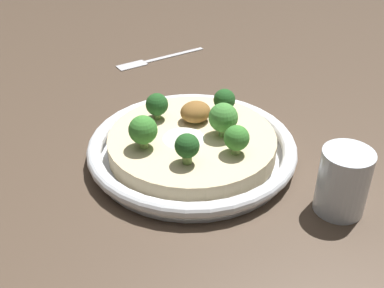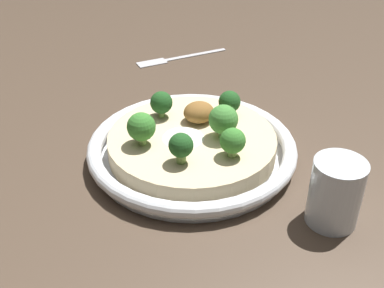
{
  "view_description": "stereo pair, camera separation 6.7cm",
  "coord_description": "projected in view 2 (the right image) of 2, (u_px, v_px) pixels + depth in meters",
  "views": [
    {
      "loc": [
        0.29,
        0.48,
        0.39
      ],
      "look_at": [
        0.0,
        0.0,
        0.02
      ],
      "focal_mm": 45.0,
      "sensor_mm": 36.0,
      "label": 1
    },
    {
      "loc": [
        0.23,
        0.51,
        0.39
      ],
      "look_at": [
        0.0,
        0.0,
        0.02
      ],
      "focal_mm": 45.0,
      "sensor_mm": 36.0,
      "label": 2
    }
  ],
  "objects": [
    {
      "name": "ground_plane",
      "position": [
        192.0,
        158.0,
        0.68
      ],
      "size": [
        6.0,
        6.0,
        0.0
      ],
      "primitive_type": "plane",
      "color": "#47382B"
    },
    {
      "name": "risotto_bowl",
      "position": [
        192.0,
        147.0,
        0.67
      ],
      "size": [
        0.29,
        0.29,
        0.04
      ],
      "color": "silver",
      "rests_on": "ground_plane"
    },
    {
      "name": "cheese_sprinkle",
      "position": [
        184.0,
        134.0,
        0.65
      ],
      "size": [
        0.06,
        0.06,
        0.02
      ],
      "color": "white",
      "rests_on": "risotto_bowl"
    },
    {
      "name": "crispy_onion_garnish",
      "position": [
        199.0,
        112.0,
        0.68
      ],
      "size": [
        0.04,
        0.04,
        0.03
      ],
      "color": "brown",
      "rests_on": "risotto_bowl"
    },
    {
      "name": "broccoli_back_right",
      "position": [
        181.0,
        146.0,
        0.59
      ],
      "size": [
        0.03,
        0.03,
        0.04
      ],
      "color": "#759E4C",
      "rests_on": "risotto_bowl"
    },
    {
      "name": "broccoli_front_right",
      "position": [
        161.0,
        103.0,
        0.69
      ],
      "size": [
        0.03,
        0.03,
        0.04
      ],
      "color": "#759E4C",
      "rests_on": "risotto_bowl"
    },
    {
      "name": "broccoli_back_left",
      "position": [
        223.0,
        120.0,
        0.64
      ],
      "size": [
        0.04,
        0.04,
        0.05
      ],
      "color": "#668E47",
      "rests_on": "risotto_bowl"
    },
    {
      "name": "broccoli_back",
      "position": [
        233.0,
        141.0,
        0.61
      ],
      "size": [
        0.03,
        0.03,
        0.04
      ],
      "color": "#84A856",
      "rests_on": "risotto_bowl"
    },
    {
      "name": "broccoli_front_left",
      "position": [
        229.0,
        102.0,
        0.69
      ],
      "size": [
        0.03,
        0.03,
        0.04
      ],
      "color": "#759E4C",
      "rests_on": "risotto_bowl"
    },
    {
      "name": "broccoli_right",
      "position": [
        141.0,
        127.0,
        0.63
      ],
      "size": [
        0.04,
        0.04,
        0.05
      ],
      "color": "#84A856",
      "rests_on": "risotto_bowl"
    },
    {
      "name": "drinking_glass",
      "position": [
        335.0,
        193.0,
        0.55
      ],
      "size": [
        0.06,
        0.06,
        0.08
      ],
      "color": "silver",
      "rests_on": "ground_plane"
    },
    {
      "name": "fork_utensil",
      "position": [
        173.0,
        59.0,
        0.97
      ],
      "size": [
        0.19,
        0.03,
        0.0
      ],
      "rotation": [
        0.0,
        0.0,
        0.02
      ],
      "color": "#B7B7BC",
      "rests_on": "ground_plane"
    }
  ]
}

